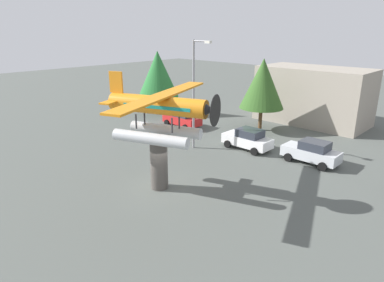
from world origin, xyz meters
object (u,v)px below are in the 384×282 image
(streetlight_primary, at_px, (195,89))
(storefront_building, at_px, (313,95))
(floatplane_monument, at_px, (159,113))
(tree_west, at_px, (158,74))
(tree_east, at_px, (263,84))
(display_pedestal, at_px, (159,164))
(car_mid_white, at_px, (248,139))
(car_near_red, at_px, (182,118))
(car_far_silver, at_px, (312,152))

(streetlight_primary, distance_m, storefront_building, 15.40)
(floatplane_monument, bearing_deg, tree_west, 118.34)
(streetlight_primary, xyz_separation_m, storefront_building, (3.26, 14.89, -2.16))
(tree_east, bearing_deg, display_pedestal, -80.56)
(tree_west, relative_size, tree_east, 1.04)
(floatplane_monument, height_order, streetlight_primary, streetlight_primary)
(streetlight_primary, relative_size, storefront_building, 0.79)
(car_mid_white, height_order, streetlight_primary, streetlight_primary)
(tree_west, bearing_deg, display_pedestal, -41.03)
(streetlight_primary, relative_size, tree_east, 1.26)
(floatplane_monument, xyz_separation_m, car_near_red, (-9.26, 11.10, -4.03))
(storefront_building, height_order, tree_east, tree_east)
(car_far_silver, distance_m, storefront_building, 12.66)
(car_mid_white, bearing_deg, car_far_silver, -172.50)
(display_pedestal, xyz_separation_m, car_mid_white, (-0.23, 10.03, -0.74))
(display_pedestal, relative_size, tree_west, 0.44)
(car_mid_white, height_order, tree_east, tree_east)
(car_near_red, bearing_deg, car_far_silver, 178.30)
(car_far_silver, relative_size, tree_east, 0.60)
(floatplane_monument, xyz_separation_m, car_mid_white, (-0.35, 9.98, -4.03))
(tree_west, bearing_deg, car_near_red, -19.07)
(tree_west, xyz_separation_m, tree_east, (12.65, 2.30, -0.02))
(display_pedestal, relative_size, floatplane_monument, 0.32)
(floatplane_monument, xyz_separation_m, tree_east, (-2.71, 15.51, -0.25))
(car_near_red, xyz_separation_m, tree_east, (6.55, 4.41, 3.78))
(car_far_silver, bearing_deg, streetlight_primary, 22.69)
(tree_west, distance_m, tree_east, 12.86)
(car_far_silver, distance_m, streetlight_primary, 10.28)
(display_pedestal, bearing_deg, storefront_building, 90.79)
(display_pedestal, distance_m, floatplane_monument, 3.29)
(car_far_silver, relative_size, streetlight_primary, 0.47)
(floatplane_monument, bearing_deg, car_near_red, 108.86)
(car_far_silver, bearing_deg, display_pedestal, 64.63)
(floatplane_monument, distance_m, storefront_building, 22.05)
(car_mid_white, distance_m, storefront_building, 12.15)
(display_pedestal, height_order, storefront_building, storefront_building)
(car_near_red, bearing_deg, display_pedestal, 129.33)
(car_near_red, height_order, storefront_building, storefront_building)
(storefront_building, relative_size, tree_east, 1.59)
(streetlight_primary, height_order, tree_east, streetlight_primary)
(streetlight_primary, relative_size, tree_west, 1.22)
(storefront_building, bearing_deg, streetlight_primary, -102.36)
(car_near_red, height_order, streetlight_primary, streetlight_primary)
(display_pedestal, height_order, car_near_red, display_pedestal)
(storefront_building, distance_m, tree_west, 17.39)
(car_mid_white, xyz_separation_m, streetlight_primary, (-3.34, -2.92, 4.22))
(car_mid_white, distance_m, tree_west, 15.81)
(display_pedestal, xyz_separation_m, car_near_red, (-9.13, 11.15, -0.74))
(streetlight_primary, height_order, tree_west, streetlight_primary)
(car_mid_white, distance_m, car_far_silver, 5.36)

